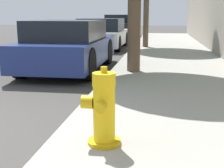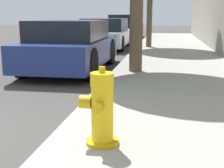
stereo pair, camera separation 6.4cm
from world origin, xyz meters
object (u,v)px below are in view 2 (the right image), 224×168
object	(u,v)px
fire_hydrant	(101,110)
parked_car_far	(126,27)
parked_car_mid	(106,34)
parked_car_near	(71,46)

from	to	relation	value
fire_hydrant	parked_car_far	distance (m)	16.13
parked_car_mid	parked_car_far	world-z (taller)	parked_car_far
parked_car_near	parked_car_mid	size ratio (longest dim) A/B	0.98
fire_hydrant	parked_car_mid	size ratio (longest dim) A/B	0.20
fire_hydrant	parked_car_far	size ratio (longest dim) A/B	0.18
parked_car_near	parked_car_mid	xyz separation A→B (m)	(-0.15, 5.43, -0.02)
parked_car_near	parked_car_mid	bearing A→B (deg)	91.54
fire_hydrant	parked_car_near	bearing A→B (deg)	110.28
parked_car_near	parked_car_mid	distance (m)	5.43
parked_car_mid	parked_car_far	xyz separation A→B (m)	(0.09, 5.96, 0.08)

